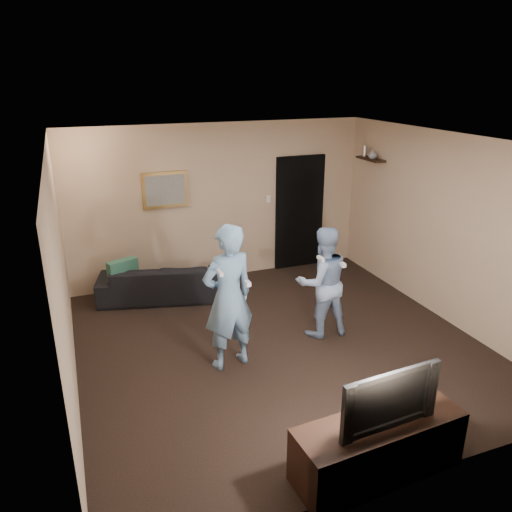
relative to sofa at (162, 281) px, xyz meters
name	(u,v)px	position (x,y,z in m)	size (l,w,h in m)	color
ground	(279,344)	(1.14, -1.96, -0.28)	(5.00, 5.00, 0.00)	black
ceiling	(283,142)	(1.14, -1.96, 2.32)	(5.00, 5.00, 0.04)	silver
wall_back	(220,203)	(1.14, 0.54, 1.02)	(5.00, 0.04, 2.60)	tan
wall_front	(410,351)	(1.14, -4.46, 1.02)	(5.00, 0.04, 2.60)	tan
wall_left	(62,279)	(-1.36, -1.96, 1.02)	(0.04, 5.00, 2.60)	tan
wall_right	(446,229)	(3.64, -1.96, 1.02)	(0.04, 5.00, 2.60)	tan
sofa	(162,281)	(0.00, 0.00, 0.00)	(1.92, 0.75, 0.56)	black
throw_pillow	(123,274)	(-0.57, 0.00, 0.20)	(0.45, 0.14, 0.45)	#1A4F41
painting_frame	(165,190)	(0.24, 0.51, 1.32)	(0.72, 0.05, 0.57)	olive
painting_canvas	(166,190)	(0.24, 0.49, 1.32)	(0.62, 0.01, 0.47)	slate
doorway	(299,213)	(2.59, 0.51, 0.72)	(0.90, 0.06, 2.00)	black
light_switch	(268,199)	(1.99, 0.51, 1.02)	(0.08, 0.02, 0.12)	silver
wall_shelf	(371,159)	(3.53, -0.16, 1.71)	(0.20, 0.60, 0.03)	black
shelf_vase	(373,154)	(3.53, -0.21, 1.80)	(0.15, 0.15, 0.15)	#A2A1A6
shelf_figurine	(365,151)	(3.53, 0.03, 1.82)	(0.06, 0.06, 0.18)	silver
tv_console	(378,447)	(1.07, -4.29, -0.03)	(1.54, 0.50, 0.55)	black
television	(383,395)	(1.07, -4.29, 0.52)	(0.95, 0.12, 0.55)	black
wii_player_left	(228,298)	(0.39, -2.18, 0.61)	(0.72, 0.56, 1.78)	#6E98BF
wii_player_right	(322,282)	(1.78, -1.89, 0.47)	(0.76, 0.61, 1.50)	#8BA4CA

